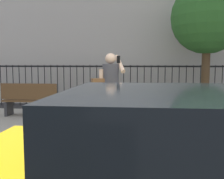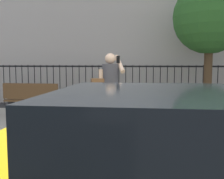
# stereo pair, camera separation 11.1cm
# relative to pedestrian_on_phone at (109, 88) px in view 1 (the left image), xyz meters

# --- Properties ---
(ground_plane) EXTENTS (60.00, 60.00, 0.00)m
(ground_plane) POSITION_rel_pedestrian_on_phone_xyz_m (0.44, -1.48, -1.15)
(ground_plane) COLOR #28282B
(sidewalk) EXTENTS (28.00, 4.40, 0.15)m
(sidewalk) POSITION_rel_pedestrian_on_phone_xyz_m (0.44, 0.72, -1.08)
(sidewalk) COLOR #9E9B93
(sidewalk) RESTS_ON ground
(iron_fence) EXTENTS (12.03, 0.04, 1.60)m
(iron_fence) POSITION_rel_pedestrian_on_phone_xyz_m (0.44, 4.42, -0.13)
(iron_fence) COLOR black
(iron_fence) RESTS_ON ground
(pedestrian_on_phone) EXTENTS (0.72, 0.55, 1.72)m
(pedestrian_on_phone) POSITION_rel_pedestrian_on_phone_xyz_m (0.00, 0.00, 0.00)
(pedestrian_on_phone) COLOR beige
(pedestrian_on_phone) RESTS_ON sidewalk
(street_bench) EXTENTS (1.60, 0.45, 0.95)m
(street_bench) POSITION_rel_pedestrian_on_phone_xyz_m (-2.44, 1.73, -0.50)
(street_bench) COLOR brown
(street_bench) RESTS_ON sidewalk
(street_tree_near) EXTENTS (2.35, 2.35, 4.32)m
(street_tree_near) POSITION_rel_pedestrian_on_phone_xyz_m (2.81, 3.52, 1.97)
(street_tree_near) COLOR #4C3823
(street_tree_near) RESTS_ON ground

